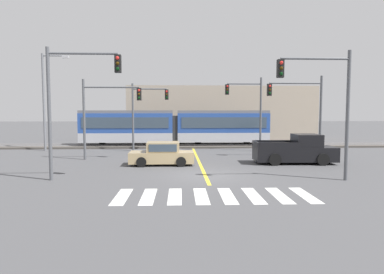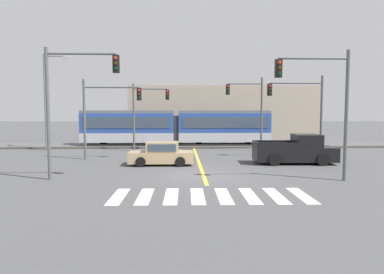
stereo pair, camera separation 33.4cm
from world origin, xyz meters
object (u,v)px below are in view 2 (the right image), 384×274
object	(u,v)px
light_rail_tram	(176,126)
traffic_light_near_right	(324,95)
traffic_light_far_right	(250,104)
traffic_light_near_left	(71,93)
traffic_light_mid_right	(303,104)
traffic_light_mid_left	(104,107)
pickup_truck	(296,151)
traffic_light_far_left	(146,107)
sedan_crossing	(161,154)
street_lamp_west	(48,96)

from	to	relation	value
light_rail_tram	traffic_light_near_right	world-z (taller)	traffic_light_near_right
traffic_light_far_right	traffic_light_near_left	size ratio (longest dim) A/B	0.96
traffic_light_mid_right	traffic_light_mid_left	xyz separation A→B (m)	(-14.83, -0.47, -0.24)
pickup_truck	traffic_light_mid_left	size ratio (longest dim) A/B	0.94
traffic_light_near_right	traffic_light_mid_left	distance (m)	15.16
light_rail_tram	traffic_light_far_left	xyz separation A→B (m)	(-2.65, -3.58, 1.85)
sedan_crossing	traffic_light_far_left	world-z (taller)	traffic_light_far_left
street_lamp_west	traffic_light_mid_right	bearing A→B (deg)	-14.52
sedan_crossing	street_lamp_west	bearing A→B (deg)	140.65
pickup_truck	traffic_light_near_left	world-z (taller)	traffic_light_near_left
traffic_light_far_left	traffic_light_near_right	world-z (taller)	traffic_light_near_right
traffic_light_mid_right	traffic_light_near_left	world-z (taller)	traffic_light_near_left
pickup_truck	traffic_light_mid_right	size ratio (longest dim) A/B	0.88
pickup_truck	traffic_light_far_right	distance (m)	8.11
traffic_light_near_right	traffic_light_mid_right	bearing A→B (deg)	76.36
sedan_crossing	traffic_light_far_right	world-z (taller)	traffic_light_far_right
traffic_light_mid_left	traffic_light_near_left	distance (m)	7.52
traffic_light_far_right	street_lamp_west	bearing A→B (deg)	176.03
traffic_light_far_right	street_lamp_west	size ratio (longest dim) A/B	0.75
traffic_light_near_right	street_lamp_west	xyz separation A→B (m)	(-19.06, 14.18, 0.58)
traffic_light_mid_right	traffic_light_mid_left	bearing A→B (deg)	-178.17
light_rail_tram	traffic_light_mid_right	size ratio (longest dim) A/B	2.97
light_rail_tram	traffic_light_near_right	distance (m)	18.91
traffic_light_far_left	street_lamp_west	xyz separation A→B (m)	(-8.80, 0.61, 1.02)
sedan_crossing	traffic_light_mid_right	world-z (taller)	traffic_light_mid_right
light_rail_tram	sedan_crossing	world-z (taller)	light_rail_tram
pickup_truck	traffic_light_mid_right	world-z (taller)	traffic_light_mid_right
traffic_light_mid_left	street_lamp_west	size ratio (longest dim) A/B	0.68
traffic_light_near_right	traffic_light_far_right	world-z (taller)	traffic_light_near_right
pickup_truck	street_lamp_west	distance (m)	21.82
pickup_truck	traffic_light_near_left	bearing A→B (deg)	-159.55
traffic_light_far_left	traffic_light_near_left	bearing A→B (deg)	-101.03
pickup_truck	traffic_light_far_right	xyz separation A→B (m)	(-1.72, 7.19, 3.34)
sedan_crossing	street_lamp_west	xyz separation A→B (m)	(-10.61, 8.70, 4.22)
pickup_truck	traffic_light_far_left	world-z (taller)	traffic_light_far_left
traffic_light_mid_left	street_lamp_west	distance (m)	8.76
light_rail_tram	traffic_light_far_right	world-z (taller)	traffic_light_far_right
pickup_truck	traffic_light_far_right	size ratio (longest dim) A/B	0.84
light_rail_tram	traffic_light_near_left	distance (m)	17.38
traffic_light_mid_left	street_lamp_west	xyz separation A→B (m)	(-6.34, 5.96, 1.08)
traffic_light_mid_left	traffic_light_near_left	world-z (taller)	traffic_light_near_left
light_rail_tram	traffic_light_near_right	xyz separation A→B (m)	(7.62, -17.15, 2.28)
street_lamp_west	traffic_light_mid_left	bearing A→B (deg)	-43.23
traffic_light_mid_left	traffic_light_mid_right	bearing A→B (deg)	1.83
sedan_crossing	traffic_light_near_right	size ratio (longest dim) A/B	0.64
pickup_truck	traffic_light_near_right	world-z (taller)	traffic_light_near_right
traffic_light_near_right	street_lamp_west	bearing A→B (deg)	143.36
traffic_light_near_right	pickup_truck	bearing A→B (deg)	83.55
pickup_truck	traffic_light_near_right	size ratio (longest dim) A/B	0.83
sedan_crossing	traffic_light_far_right	distance (m)	11.05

